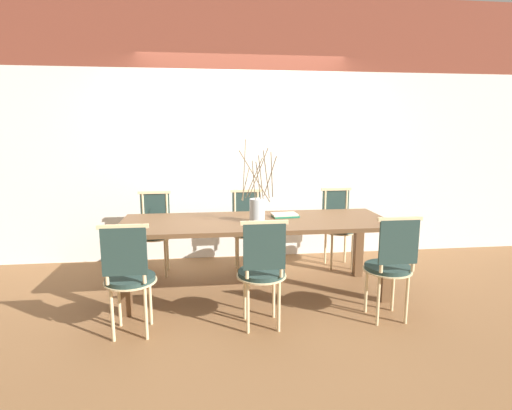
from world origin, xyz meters
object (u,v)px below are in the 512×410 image
at_px(chair_far_center, 338,224).
at_px(book_stack, 285,215).
at_px(dining_table, 256,229).
at_px(vase_centerpiece, 257,208).
at_px(chair_near_center, 390,263).

distance_m(chair_far_center, book_stack, 1.01).
relative_size(dining_table, vase_centerpiece, 3.34).
xyz_separation_m(chair_far_center, book_stack, (-0.77, -0.60, 0.25)).
xyz_separation_m(chair_near_center, vase_centerpiece, (-1.04, 0.64, 0.37)).
xyz_separation_m(chair_near_center, chair_far_center, (0.04, 1.46, 0.00)).
bearing_deg(chair_near_center, book_stack, 130.61).
bearing_deg(chair_near_center, dining_table, 144.98).
height_order(chair_near_center, book_stack, chair_near_center).
bearing_deg(dining_table, book_stack, 21.88).
bearing_deg(vase_centerpiece, book_stack, 34.44).
bearing_deg(chair_far_center, book_stack, 38.22).
bearing_deg(dining_table, chair_near_center, -35.02).
height_order(dining_table, chair_near_center, chair_near_center).
distance_m(chair_near_center, chair_far_center, 1.46).
bearing_deg(book_stack, chair_far_center, 38.22).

